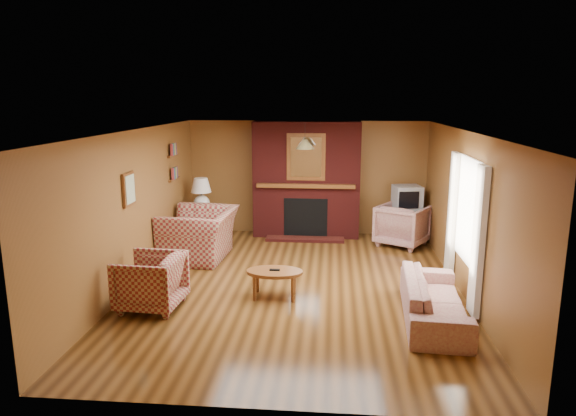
# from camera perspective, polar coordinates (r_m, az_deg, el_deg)

# --- Properties ---
(floor) EXTENTS (6.50, 6.50, 0.00)m
(floor) POSITION_cam_1_polar(r_m,az_deg,el_deg) (8.10, 0.88, -8.65)
(floor) COLOR #3F250D
(floor) RESTS_ON ground
(ceiling) EXTENTS (6.50, 6.50, 0.00)m
(ceiling) POSITION_cam_1_polar(r_m,az_deg,el_deg) (7.58, 0.94, 8.55)
(ceiling) COLOR silver
(ceiling) RESTS_ON wall_back
(wall_back) EXTENTS (6.50, 0.00, 6.50)m
(wall_back) POSITION_cam_1_polar(r_m,az_deg,el_deg) (10.94, 2.13, 3.38)
(wall_back) COLOR brown
(wall_back) RESTS_ON floor
(wall_front) EXTENTS (6.50, 0.00, 6.50)m
(wall_front) POSITION_cam_1_polar(r_m,az_deg,el_deg) (4.65, -2.00, -9.10)
(wall_front) COLOR brown
(wall_front) RESTS_ON floor
(wall_left) EXTENTS (0.00, 6.50, 6.50)m
(wall_left) POSITION_cam_1_polar(r_m,az_deg,el_deg) (8.31, -16.56, 0.01)
(wall_left) COLOR brown
(wall_left) RESTS_ON floor
(wall_right) EXTENTS (0.00, 6.50, 6.50)m
(wall_right) POSITION_cam_1_polar(r_m,az_deg,el_deg) (7.98, 19.13, -0.66)
(wall_right) COLOR brown
(wall_right) RESTS_ON floor
(fireplace) EXTENTS (2.20, 0.82, 2.40)m
(fireplace) POSITION_cam_1_polar(r_m,az_deg,el_deg) (10.68, 2.06, 3.06)
(fireplace) COLOR #4A1210
(fireplace) RESTS_ON floor
(window_right) EXTENTS (0.10, 1.85, 2.00)m
(window_right) POSITION_cam_1_polar(r_m,az_deg,el_deg) (7.79, 19.10, -1.51)
(window_right) COLOR beige
(window_right) RESTS_ON wall_right
(bookshelf) EXTENTS (0.09, 0.55, 0.71)m
(bookshelf) POSITION_cam_1_polar(r_m,az_deg,el_deg) (9.98, -12.45, 4.94)
(bookshelf) COLOR brown
(bookshelf) RESTS_ON wall_left
(botanical_print) EXTENTS (0.05, 0.40, 0.50)m
(botanical_print) POSITION_cam_1_polar(r_m,az_deg,el_deg) (7.96, -17.27, 2.01)
(botanical_print) COLOR brown
(botanical_print) RESTS_ON wall_left
(pendant_light) EXTENTS (0.36, 0.36, 0.48)m
(pendant_light) POSITION_cam_1_polar(r_m,az_deg,el_deg) (9.90, 1.89, 7.11)
(pendant_light) COLOR black
(pendant_light) RESTS_ON ceiling
(plaid_loveseat) EXTENTS (1.27, 1.44, 0.89)m
(plaid_loveseat) POSITION_cam_1_polar(r_m,az_deg,el_deg) (9.45, -9.82, -2.90)
(plaid_loveseat) COLOR maroon
(plaid_loveseat) RESTS_ON floor
(plaid_armchair) EXTENTS (0.90, 0.88, 0.77)m
(plaid_armchair) POSITION_cam_1_polar(r_m,az_deg,el_deg) (7.42, -15.04, -7.91)
(plaid_armchair) COLOR maroon
(plaid_armchair) RESTS_ON floor
(floral_sofa) EXTENTS (0.89, 1.99, 0.57)m
(floral_sofa) POSITION_cam_1_polar(r_m,az_deg,el_deg) (7.11, 15.92, -9.74)
(floral_sofa) COLOR #B6A88D
(floral_sofa) RESTS_ON floor
(floral_armchair) EXTENTS (1.21, 1.22, 0.82)m
(floral_armchair) POSITION_cam_1_polar(r_m,az_deg,el_deg) (10.38, 12.61, -1.87)
(floral_armchair) COLOR #B6A88D
(floral_armchair) RESTS_ON floor
(coffee_table) EXTENTS (0.83, 0.51, 0.43)m
(coffee_table) POSITION_cam_1_polar(r_m,az_deg,el_deg) (7.56, -1.49, -7.35)
(coffee_table) COLOR brown
(coffee_table) RESTS_ON floor
(side_table) EXTENTS (0.46, 0.46, 0.61)m
(side_table) POSITION_cam_1_polar(r_m,az_deg,el_deg) (10.65, -9.49, -1.94)
(side_table) COLOR brown
(side_table) RESTS_ON floor
(table_lamp) EXTENTS (0.41, 0.41, 0.68)m
(table_lamp) POSITION_cam_1_polar(r_m,az_deg,el_deg) (10.51, -9.62, 1.68)
(table_lamp) COLOR white
(table_lamp) RESTS_ON side_table
(tv_stand) EXTENTS (0.61, 0.56, 0.65)m
(tv_stand) POSITION_cam_1_polar(r_m,az_deg,el_deg) (10.76, 12.94, -1.82)
(tv_stand) COLOR black
(tv_stand) RESTS_ON floor
(crt_tv) EXTENTS (0.60, 0.60, 0.48)m
(crt_tv) POSITION_cam_1_polar(r_m,az_deg,el_deg) (10.64, 13.09, 1.13)
(crt_tv) COLOR #A3A6AB
(crt_tv) RESTS_ON tv_stand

